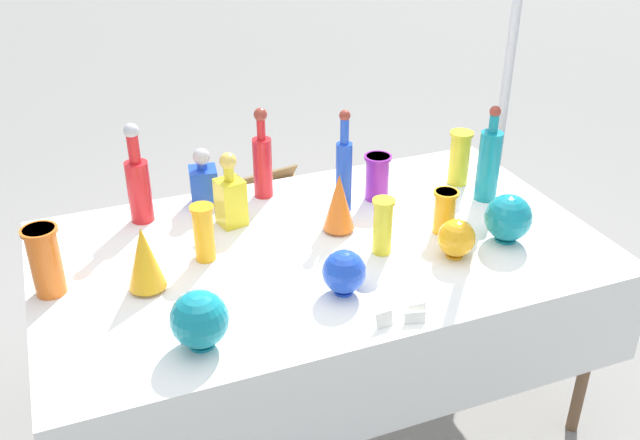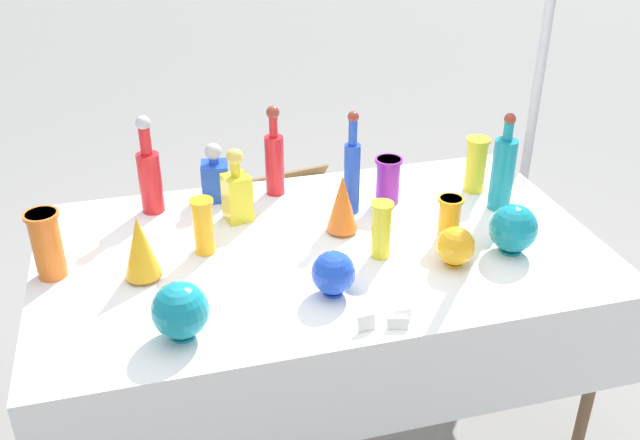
{
  "view_description": "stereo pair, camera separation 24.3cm",
  "coord_description": "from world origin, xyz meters",
  "px_view_note": "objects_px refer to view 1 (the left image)",
  "views": [
    {
      "loc": [
        -0.78,
        -1.98,
        2.04
      ],
      "look_at": [
        0.0,
        0.0,
        0.86
      ],
      "focal_mm": 40.0,
      "sensor_mm": 36.0,
      "label": 1
    },
    {
      "loc": [
        -0.55,
        -2.05,
        2.04
      ],
      "look_at": [
        0.0,
        0.0,
        0.86
      ],
      "focal_mm": 40.0,
      "sensor_mm": 36.0,
      "label": 2
    }
  ],
  "objects_px": {
    "fluted_vase_1": "(144,258)",
    "round_bowl_0": "(456,238)",
    "tall_bottle_3": "(262,161)",
    "square_decanter_1": "(230,196)",
    "slender_vase_3": "(204,231)",
    "canopy_pole": "(504,106)",
    "slender_vase_5": "(45,259)",
    "cardboard_box_behind_left": "(267,216)",
    "slender_vase_1": "(445,210)",
    "fluted_vase_0": "(339,202)",
    "round_bowl_1": "(344,272)",
    "slender_vase_4": "(460,156)",
    "round_bowl_3": "(508,218)",
    "tall_bottle_1": "(138,183)",
    "tall_bottle_0": "(489,163)",
    "slender_vase_0": "(383,224)",
    "slender_vase_2": "(377,176)",
    "round_bowl_2": "(200,319)",
    "tall_bottle_2": "(344,170)",
    "square_decanter_0": "(204,182)"
  },
  "relations": [
    {
      "from": "round_bowl_0",
      "to": "canopy_pole",
      "type": "xyz_separation_m",
      "value": [
        0.77,
        0.87,
        0.07
      ]
    },
    {
      "from": "slender_vase_2",
      "to": "round_bowl_0",
      "type": "relative_size",
      "value": 1.33
    },
    {
      "from": "slender_vase_2",
      "to": "round_bowl_1",
      "type": "height_order",
      "value": "slender_vase_2"
    },
    {
      "from": "fluted_vase_0",
      "to": "fluted_vase_1",
      "type": "height_order",
      "value": "fluted_vase_0"
    },
    {
      "from": "tall_bottle_3",
      "to": "square_decanter_1",
      "type": "relative_size",
      "value": 1.29
    },
    {
      "from": "square_decanter_1",
      "to": "slender_vase_1",
      "type": "relative_size",
      "value": 1.75
    },
    {
      "from": "square_decanter_0",
      "to": "slender_vase_5",
      "type": "distance_m",
      "value": 0.71
    },
    {
      "from": "slender_vase_3",
      "to": "fluted_vase_1",
      "type": "distance_m",
      "value": 0.24
    },
    {
      "from": "fluted_vase_1",
      "to": "tall_bottle_3",
      "type": "bearing_deg",
      "value": 42.26
    },
    {
      "from": "slender_vase_1",
      "to": "canopy_pole",
      "type": "xyz_separation_m",
      "value": [
        0.72,
        0.71,
        0.05
      ]
    },
    {
      "from": "tall_bottle_3",
      "to": "fluted_vase_1",
      "type": "relative_size",
      "value": 1.64
    },
    {
      "from": "tall_bottle_2",
      "to": "round_bowl_3",
      "type": "bearing_deg",
      "value": -43.6
    },
    {
      "from": "square_decanter_0",
      "to": "round_bowl_2",
      "type": "xyz_separation_m",
      "value": [
        -0.21,
        -0.83,
        -0.01
      ]
    },
    {
      "from": "square_decanter_1",
      "to": "canopy_pole",
      "type": "height_order",
      "value": "canopy_pole"
    },
    {
      "from": "slender_vase_3",
      "to": "round_bowl_2",
      "type": "distance_m",
      "value": 0.46
    },
    {
      "from": "tall_bottle_3",
      "to": "slender_vase_1",
      "type": "xyz_separation_m",
      "value": [
        0.51,
        -0.51,
        -0.06
      ]
    },
    {
      "from": "fluted_vase_1",
      "to": "round_bowl_0",
      "type": "relative_size",
      "value": 1.63
    },
    {
      "from": "slender_vase_0",
      "to": "slender_vase_2",
      "type": "relative_size",
      "value": 1.11
    },
    {
      "from": "tall_bottle_3",
      "to": "round_bowl_3",
      "type": "distance_m",
      "value": 0.94
    },
    {
      "from": "tall_bottle_0",
      "to": "fluted_vase_0",
      "type": "bearing_deg",
      "value": -177.87
    },
    {
      "from": "tall_bottle_2",
      "to": "slender_vase_5",
      "type": "xyz_separation_m",
      "value": [
        -1.06,
        -0.17,
        -0.04
      ]
    },
    {
      "from": "slender_vase_0",
      "to": "cardboard_box_behind_left",
      "type": "distance_m",
      "value": 1.64
    },
    {
      "from": "slender_vase_5",
      "to": "canopy_pole",
      "type": "xyz_separation_m",
      "value": [
        2.05,
        0.59,
        0.02
      ]
    },
    {
      "from": "tall_bottle_1",
      "to": "slender_vase_5",
      "type": "height_order",
      "value": "tall_bottle_1"
    },
    {
      "from": "slender_vase_0",
      "to": "round_bowl_3",
      "type": "bearing_deg",
      "value": -11.23
    },
    {
      "from": "slender_vase_5",
      "to": "slender_vase_4",
      "type": "bearing_deg",
      "value": 7.61
    },
    {
      "from": "slender_vase_4",
      "to": "slender_vase_3",
      "type": "bearing_deg",
      "value": -169.83
    },
    {
      "from": "round_bowl_3",
      "to": "tall_bottle_2",
      "type": "bearing_deg",
      "value": 136.4
    },
    {
      "from": "fluted_vase_1",
      "to": "tall_bottle_1",
      "type": "bearing_deg",
      "value": 82.74
    },
    {
      "from": "round_bowl_0",
      "to": "round_bowl_3",
      "type": "relative_size",
      "value": 0.79
    },
    {
      "from": "tall_bottle_2",
      "to": "slender_vase_2",
      "type": "relative_size",
      "value": 2.2
    },
    {
      "from": "round_bowl_3",
      "to": "cardboard_box_behind_left",
      "type": "bearing_deg",
      "value": 104.55
    },
    {
      "from": "slender_vase_2",
      "to": "cardboard_box_behind_left",
      "type": "relative_size",
      "value": 0.33
    },
    {
      "from": "slender_vase_3",
      "to": "canopy_pole",
      "type": "xyz_separation_m",
      "value": [
        1.56,
        0.58,
        0.04
      ]
    },
    {
      "from": "fluted_vase_1",
      "to": "round_bowl_1",
      "type": "bearing_deg",
      "value": -23.33
    },
    {
      "from": "cardboard_box_behind_left",
      "to": "canopy_pole",
      "type": "xyz_separation_m",
      "value": [
        0.95,
        -0.71,
        0.76
      ]
    },
    {
      "from": "slender_vase_5",
      "to": "round_bowl_2",
      "type": "bearing_deg",
      "value": -48.67
    },
    {
      "from": "round_bowl_0",
      "to": "round_bowl_1",
      "type": "xyz_separation_m",
      "value": [
        -0.43,
        -0.06,
        0.0
      ]
    },
    {
      "from": "round_bowl_1",
      "to": "round_bowl_2",
      "type": "height_order",
      "value": "round_bowl_2"
    },
    {
      "from": "slender_vase_5",
      "to": "cardboard_box_behind_left",
      "type": "height_order",
      "value": "slender_vase_5"
    },
    {
      "from": "slender_vase_2",
      "to": "fluted_vase_0",
      "type": "relative_size",
      "value": 0.82
    },
    {
      "from": "fluted_vase_0",
      "to": "canopy_pole",
      "type": "bearing_deg",
      "value": 27.83
    },
    {
      "from": "round_bowl_1",
      "to": "canopy_pole",
      "type": "relative_size",
      "value": 0.06
    },
    {
      "from": "cardboard_box_behind_left",
      "to": "tall_bottle_1",
      "type": "bearing_deg",
      "value": -128.93
    },
    {
      "from": "fluted_vase_0",
      "to": "round_bowl_1",
      "type": "height_order",
      "value": "fluted_vase_0"
    },
    {
      "from": "slender_vase_4",
      "to": "round_bowl_0",
      "type": "relative_size",
      "value": 1.63
    },
    {
      "from": "slender_vase_1",
      "to": "slender_vase_2",
      "type": "height_order",
      "value": "slender_vase_2"
    },
    {
      "from": "tall_bottle_3",
      "to": "slender_vase_5",
      "type": "bearing_deg",
      "value": -154.31
    },
    {
      "from": "tall_bottle_0",
      "to": "slender_vase_0",
      "type": "distance_m",
      "value": 0.59
    },
    {
      "from": "tall_bottle_3",
      "to": "slender_vase_0",
      "type": "bearing_deg",
      "value": -66.18
    }
  ]
}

